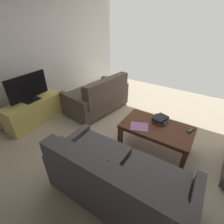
{
  "coord_description": "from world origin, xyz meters",
  "views": [
    {
      "loc": [
        -0.96,
        2.43,
        2.09
      ],
      "look_at": [
        0.25,
        0.55,
        0.71
      ],
      "focal_mm": 26.02,
      "sensor_mm": 36.0,
      "label": 1
    }
  ],
  "objects_px": {
    "coffee_table": "(156,130)",
    "loose_magazine": "(139,126)",
    "sofa_main": "(117,181)",
    "loveseat_near": "(98,97)",
    "tv_remote": "(191,130)",
    "flat_tv": "(28,88)",
    "tv_stand": "(35,111)",
    "book_stack": "(160,119)"
  },
  "relations": [
    {
      "from": "coffee_table",
      "to": "loose_magazine",
      "type": "height_order",
      "value": "loose_magazine"
    },
    {
      "from": "sofa_main",
      "to": "loveseat_near",
      "type": "distance_m",
      "value": 2.31
    },
    {
      "from": "loveseat_near",
      "to": "loose_magazine",
      "type": "bearing_deg",
      "value": 153.22
    },
    {
      "from": "tv_remote",
      "to": "flat_tv",
      "type": "bearing_deg",
      "value": 14.69
    },
    {
      "from": "coffee_table",
      "to": "tv_remote",
      "type": "relative_size",
      "value": 6.99
    },
    {
      "from": "loveseat_near",
      "to": "loose_magazine",
      "type": "relative_size",
      "value": 5.29
    },
    {
      "from": "loveseat_near",
      "to": "tv_remote",
      "type": "distance_m",
      "value": 2.15
    },
    {
      "from": "sofa_main",
      "to": "tv_remote",
      "type": "relative_size",
      "value": 10.56
    },
    {
      "from": "tv_stand",
      "to": "flat_tv",
      "type": "xyz_separation_m",
      "value": [
        -0.0,
        0.0,
        0.54
      ]
    },
    {
      "from": "sofa_main",
      "to": "flat_tv",
      "type": "xyz_separation_m",
      "value": [
        2.43,
        -0.57,
        0.43
      ]
    },
    {
      "from": "flat_tv",
      "to": "loveseat_near",
      "type": "bearing_deg",
      "value": -127.26
    },
    {
      "from": "flat_tv",
      "to": "tv_remote",
      "type": "distance_m",
      "value": 3.1
    },
    {
      "from": "sofa_main",
      "to": "tv_remote",
      "type": "height_order",
      "value": "sofa_main"
    },
    {
      "from": "coffee_table",
      "to": "flat_tv",
      "type": "bearing_deg",
      "value": 13.73
    },
    {
      "from": "book_stack",
      "to": "loose_magazine",
      "type": "xyz_separation_m",
      "value": [
        0.23,
        0.34,
        -0.04
      ]
    },
    {
      "from": "loveseat_near",
      "to": "book_stack",
      "type": "height_order",
      "value": "loveseat_near"
    },
    {
      "from": "loveseat_near",
      "to": "tv_remote",
      "type": "height_order",
      "value": "loveseat_near"
    },
    {
      "from": "tv_remote",
      "to": "loose_magazine",
      "type": "distance_m",
      "value": 0.81
    },
    {
      "from": "flat_tv",
      "to": "book_stack",
      "type": "xyz_separation_m",
      "value": [
        -2.48,
        -0.78,
        -0.29
      ]
    },
    {
      "from": "coffee_table",
      "to": "book_stack",
      "type": "height_order",
      "value": "book_stack"
    },
    {
      "from": "sofa_main",
      "to": "loose_magazine",
      "type": "distance_m",
      "value": 1.04
    },
    {
      "from": "sofa_main",
      "to": "book_stack",
      "type": "height_order",
      "value": "sofa_main"
    },
    {
      "from": "coffee_table",
      "to": "flat_tv",
      "type": "xyz_separation_m",
      "value": [
        2.49,
        0.61,
        0.4
      ]
    },
    {
      "from": "sofa_main",
      "to": "book_stack",
      "type": "xyz_separation_m",
      "value": [
        -0.05,
        -1.35,
        0.14
      ]
    },
    {
      "from": "loveseat_near",
      "to": "flat_tv",
      "type": "bearing_deg",
      "value": 52.74
    },
    {
      "from": "flat_tv",
      "to": "tv_remote",
      "type": "height_order",
      "value": "flat_tv"
    },
    {
      "from": "tv_stand",
      "to": "flat_tv",
      "type": "distance_m",
      "value": 0.54
    },
    {
      "from": "sofa_main",
      "to": "book_stack",
      "type": "distance_m",
      "value": 1.36
    },
    {
      "from": "flat_tv",
      "to": "tv_stand",
      "type": "bearing_deg",
      "value": -63.7
    },
    {
      "from": "sofa_main",
      "to": "book_stack",
      "type": "bearing_deg",
      "value": -92.2
    },
    {
      "from": "loose_magazine",
      "to": "flat_tv",
      "type": "bearing_deg",
      "value": 78.84
    },
    {
      "from": "tv_stand",
      "to": "flat_tv",
      "type": "height_order",
      "value": "flat_tv"
    },
    {
      "from": "flat_tv",
      "to": "loose_magazine",
      "type": "distance_m",
      "value": 2.31
    },
    {
      "from": "loveseat_near",
      "to": "tv_stand",
      "type": "distance_m",
      "value": 1.43
    },
    {
      "from": "loose_magazine",
      "to": "book_stack",
      "type": "bearing_deg",
      "value": -56.85
    },
    {
      "from": "tv_remote",
      "to": "loose_magazine",
      "type": "xyz_separation_m",
      "value": [
        0.74,
        0.34,
        -0.01
      ]
    },
    {
      "from": "sofa_main",
      "to": "tv_stand",
      "type": "bearing_deg",
      "value": -13.28
    },
    {
      "from": "tv_stand",
      "to": "loose_magazine",
      "type": "distance_m",
      "value": 2.3
    },
    {
      "from": "loveseat_near",
      "to": "flat_tv",
      "type": "distance_m",
      "value": 1.5
    },
    {
      "from": "coffee_table",
      "to": "loose_magazine",
      "type": "bearing_deg",
      "value": 33.9
    },
    {
      "from": "book_stack",
      "to": "tv_stand",
      "type": "bearing_deg",
      "value": 17.46
    },
    {
      "from": "book_stack",
      "to": "tv_remote",
      "type": "bearing_deg",
      "value": -179.84
    }
  ]
}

